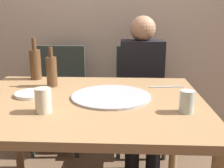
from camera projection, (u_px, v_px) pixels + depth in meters
back_wall at (103, 1)px, 2.57m from camera, size 6.00×0.10×2.60m
dining_table at (85, 112)px, 1.51m from camera, size 1.31×1.02×0.73m
pizza_tray at (111, 96)px, 1.52m from camera, size 0.45×0.45×0.01m
beer_bottle at (35, 64)px, 1.90m from camera, size 0.08×0.08×0.29m
water_bottle at (52, 71)px, 1.72m from camera, size 0.07×0.07×0.25m
tumbler_near at (187, 102)px, 1.28m from camera, size 0.07×0.07×0.11m
tumbler_far at (43, 100)px, 1.28m from camera, size 0.08×0.08×0.12m
plate_stack at (32, 94)px, 1.55m from camera, size 0.19×0.19×0.02m
table_knife at (167, 87)px, 1.72m from camera, size 0.22×0.05×0.01m
chair_left at (59, 90)px, 2.44m from camera, size 0.44×0.44×0.90m
chair_right at (141, 91)px, 2.41m from camera, size 0.44×0.44×0.90m
guest_in_sweater at (142, 82)px, 2.23m from camera, size 0.36×0.56×1.17m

